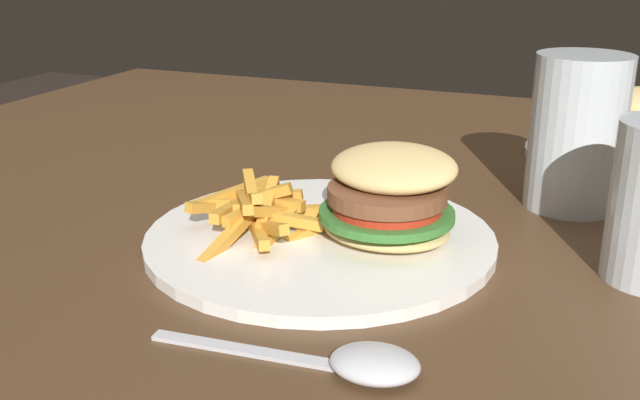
{
  "coord_description": "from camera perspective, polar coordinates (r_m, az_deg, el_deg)",
  "views": [
    {
      "loc": [
        0.18,
        -0.65,
        1.03
      ],
      "look_at": [
        -0.04,
        -0.11,
        0.82
      ],
      "focal_mm": 42.0,
      "sensor_mm": 36.0,
      "label": 1
    }
  ],
  "objects": [
    {
      "name": "dining_table",
      "position": [
        0.76,
        5.72,
        -7.42
      ],
      "size": [
        1.41,
        1.16,
        0.78
      ],
      "color": "#4C331E",
      "rests_on": "ground_plane"
    },
    {
      "name": "meal_plate_near",
      "position": [
        0.63,
        1.74,
        -1.53
      ],
      "size": [
        0.3,
        0.3,
        0.09
      ],
      "color": "white",
      "rests_on": "dining_table"
    },
    {
      "name": "beer_glass",
      "position": [
        0.75,
        18.98,
        4.58
      ],
      "size": [
        0.09,
        0.09,
        0.15
      ],
      "color": "silver",
      "rests_on": "dining_table"
    },
    {
      "name": "spoon",
      "position": [
        0.46,
        3.25,
        -12.25
      ],
      "size": [
        0.18,
        0.05,
        0.02
      ],
      "rotation": [
        0.0,
        0.0,
        0.08
      ],
      "color": "silver",
      "rests_on": "dining_table"
    }
  ]
}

